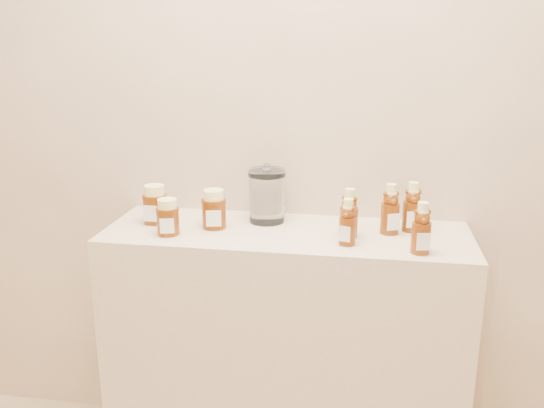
% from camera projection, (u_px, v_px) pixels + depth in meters
% --- Properties ---
extents(wall_back, '(3.50, 0.02, 2.70)m').
position_uv_depth(wall_back, '(295.00, 87.00, 1.95)').
color(wall_back, tan).
rests_on(wall_back, ground).
extents(display_table, '(1.20, 0.40, 0.90)m').
position_uv_depth(display_table, '(285.00, 353.00, 2.01)').
color(display_table, '#C9B593').
rests_on(display_table, ground).
extents(bear_bottle_back_left, '(0.08, 0.08, 0.18)m').
position_uv_depth(bear_bottle_back_left, '(349.00, 210.00, 1.81)').
color(bear_bottle_back_left, '#5A2407').
rests_on(bear_bottle_back_left, display_table).
extents(bear_bottle_back_mid, '(0.08, 0.08, 0.19)m').
position_uv_depth(bear_bottle_back_mid, '(390.00, 206.00, 1.85)').
color(bear_bottle_back_mid, '#5A2407').
rests_on(bear_bottle_back_mid, display_table).
extents(bear_bottle_back_right, '(0.07, 0.07, 0.19)m').
position_uv_depth(bear_bottle_back_right, '(412.00, 204.00, 1.87)').
color(bear_bottle_back_right, '#5A2407').
rests_on(bear_bottle_back_right, display_table).
extents(bear_bottle_front_left, '(0.07, 0.07, 0.16)m').
position_uv_depth(bear_bottle_front_left, '(348.00, 219.00, 1.75)').
color(bear_bottle_front_left, '#5A2407').
rests_on(bear_bottle_front_left, display_table).
extents(bear_bottle_front_right, '(0.07, 0.07, 0.18)m').
position_uv_depth(bear_bottle_front_right, '(422.00, 225.00, 1.68)').
color(bear_bottle_front_right, '#5A2407').
rests_on(bear_bottle_front_right, display_table).
extents(honey_jar_left, '(0.09, 0.09, 0.13)m').
position_uv_depth(honey_jar_left, '(155.00, 204.00, 1.96)').
color(honey_jar_left, '#5A2407').
rests_on(honey_jar_left, display_table).
extents(honey_jar_back, '(0.10, 0.10, 0.13)m').
position_uv_depth(honey_jar_back, '(214.00, 209.00, 1.91)').
color(honey_jar_back, '#5A2407').
rests_on(honey_jar_back, display_table).
extents(honey_jar_front, '(0.09, 0.09, 0.12)m').
position_uv_depth(honey_jar_front, '(168.00, 217.00, 1.84)').
color(honey_jar_front, '#5A2407').
rests_on(honey_jar_front, display_table).
extents(glass_canister, '(0.17, 0.17, 0.20)m').
position_uv_depth(glass_canister, '(267.00, 194.00, 1.96)').
color(glass_canister, white).
rests_on(glass_canister, display_table).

